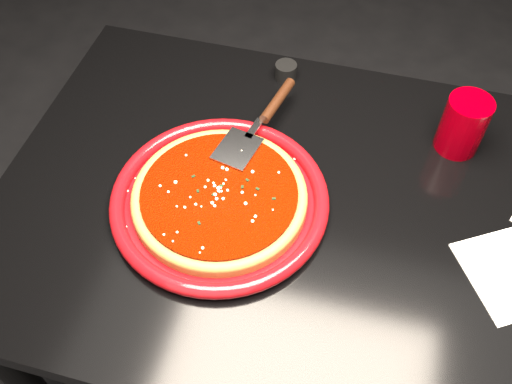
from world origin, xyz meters
TOP-DOWN VIEW (x-y plane):
  - floor at (0.00, 0.00)m, footprint 4.00×4.00m
  - table at (0.00, 0.00)m, footprint 1.20×0.80m
  - plate at (-0.18, -0.04)m, footprint 0.41×0.41m
  - pizza_crust at (-0.18, -0.04)m, footprint 0.33×0.33m
  - pizza_crust_rim at (-0.18, -0.04)m, footprint 0.33×0.33m
  - pizza_sauce at (-0.18, -0.04)m, footprint 0.29×0.29m
  - parmesan_dusting at (-0.18, -0.04)m, footprint 0.27×0.27m
  - basil_flecks at (-0.18, -0.04)m, footprint 0.25×0.25m
  - pizza_server at (-0.15, 0.14)m, footprint 0.15×0.31m
  - cup at (0.23, 0.22)m, footprint 0.11×0.11m
  - ramekin at (-0.14, 0.33)m, footprint 0.05×0.05m

SIDE VIEW (x-z plane):
  - floor at x=0.00m, z-range -0.01..0.00m
  - table at x=0.00m, z-range 0.00..0.75m
  - plate at x=-0.18m, z-range 0.75..0.78m
  - ramekin at x=-0.14m, z-range 0.75..0.79m
  - pizza_crust at x=-0.18m, z-range 0.76..0.78m
  - pizza_crust_rim at x=-0.18m, z-range 0.77..0.79m
  - pizza_sauce at x=-0.18m, z-range 0.78..0.79m
  - basil_flecks at x=-0.18m, z-range 0.79..0.79m
  - parmesan_dusting at x=-0.18m, z-range 0.79..0.79m
  - pizza_server at x=-0.15m, z-range 0.79..0.81m
  - cup at x=0.23m, z-range 0.75..0.87m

